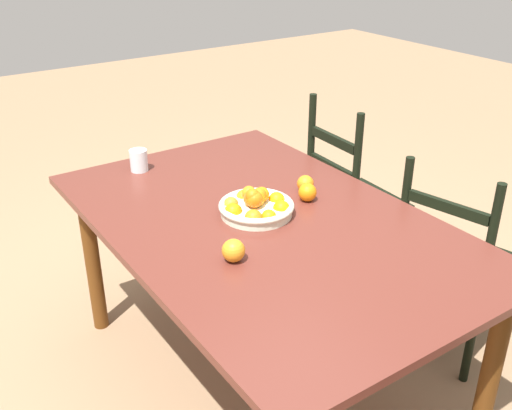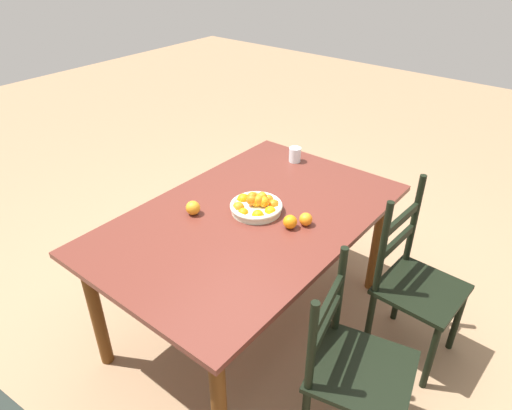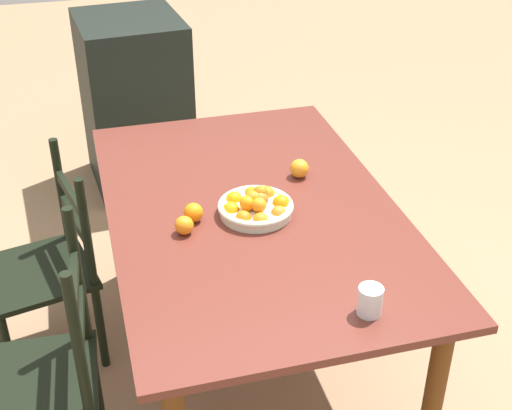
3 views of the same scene
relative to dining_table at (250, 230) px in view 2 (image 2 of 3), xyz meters
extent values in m
plane|color=#937253|center=(0.00, 0.00, -0.68)|extent=(12.00, 12.00, 0.00)
cube|color=#5C2820|center=(0.00, 0.00, 0.08)|extent=(1.70, 1.08, 0.03)
cylinder|color=#5D3211|center=(-0.74, -0.44, -0.31)|extent=(0.07, 0.07, 0.74)
cylinder|color=#5D3211|center=(0.74, -0.44, -0.31)|extent=(0.07, 0.07, 0.74)
cylinder|color=#5D3211|center=(-0.74, 0.44, -0.31)|extent=(0.07, 0.07, 0.74)
cylinder|color=#5D3211|center=(0.74, 0.44, -0.31)|extent=(0.07, 0.07, 0.74)
cube|color=black|center=(0.26, 0.85, -0.25)|extent=(0.51, 0.51, 0.03)
cylinder|color=black|center=(0.04, 0.98, -0.47)|extent=(0.04, 0.04, 0.42)
cylinder|color=black|center=(0.12, 0.62, -0.47)|extent=(0.04, 0.04, 0.42)
cylinder|color=black|center=(0.48, 0.71, 0.00)|extent=(0.04, 0.04, 0.47)
cylinder|color=black|center=(0.12, 0.62, 0.00)|extent=(0.04, 0.04, 0.47)
cube|color=black|center=(0.30, 0.66, -0.04)|extent=(0.33, 0.10, 0.04)
cube|color=black|center=(0.30, 0.66, 0.08)|extent=(0.33, 0.10, 0.04)
cube|color=black|center=(-0.39, 0.85, -0.22)|extent=(0.43, 0.43, 0.03)
cylinder|color=black|center=(-0.20, 1.02, -0.46)|extent=(0.04, 0.04, 0.44)
cylinder|color=black|center=(-0.55, 1.03, -0.46)|extent=(0.04, 0.04, 0.44)
cylinder|color=black|center=(-0.22, 0.67, -0.46)|extent=(0.04, 0.04, 0.44)
cylinder|color=black|center=(-0.57, 0.68, -0.46)|extent=(0.04, 0.04, 0.44)
cylinder|color=black|center=(-0.22, 0.67, 0.06)|extent=(0.04, 0.04, 0.54)
cylinder|color=black|center=(-0.57, 0.68, 0.06)|extent=(0.04, 0.04, 0.54)
cube|color=black|center=(-0.39, 0.67, 0.01)|extent=(0.32, 0.04, 0.04)
cube|color=black|center=(-0.39, 0.67, 0.15)|extent=(0.32, 0.04, 0.04)
cylinder|color=silver|center=(-0.05, 0.00, 0.11)|extent=(0.27, 0.27, 0.04)
torus|color=silver|center=(-0.05, 0.00, 0.13)|extent=(0.28, 0.28, 0.02)
sphere|color=orange|center=(0.04, -0.01, 0.12)|extent=(0.06, 0.06, 0.06)
sphere|color=orange|center=(0.02, 0.07, 0.13)|extent=(0.06, 0.06, 0.06)
sphere|color=orange|center=(-0.05, 0.09, 0.13)|extent=(0.06, 0.06, 0.06)
sphere|color=orange|center=(-0.12, 0.06, 0.13)|extent=(0.06, 0.06, 0.06)
sphere|color=orange|center=(-0.15, 0.01, 0.12)|extent=(0.06, 0.06, 0.06)
sphere|color=orange|center=(-0.12, -0.07, 0.12)|extent=(0.06, 0.06, 0.06)
sphere|color=orange|center=(-0.06, -0.10, 0.13)|extent=(0.07, 0.07, 0.07)
sphere|color=orange|center=(0.02, -0.06, 0.13)|extent=(0.07, 0.07, 0.07)
sphere|color=orange|center=(-0.05, -0.02, 0.18)|extent=(0.06, 0.06, 0.06)
sphere|color=orange|center=(-0.10, 0.00, 0.16)|extent=(0.05, 0.05, 0.05)
sphere|color=orange|center=(-0.06, 0.01, 0.17)|extent=(0.06, 0.06, 0.06)
sphere|color=orange|center=(-0.07, 0.04, 0.16)|extent=(0.06, 0.06, 0.06)
sphere|color=orange|center=(-0.04, -0.02, 0.17)|extent=(0.06, 0.06, 0.06)
sphere|color=orange|center=(-0.05, 0.00, 0.16)|extent=(0.07, 0.07, 0.07)
sphere|color=orange|center=(-0.06, -0.02, 0.16)|extent=(0.06, 0.06, 0.06)
sphere|color=orange|center=(0.18, -0.25, 0.13)|extent=(0.08, 0.08, 0.08)
sphere|color=orange|center=(-0.04, 0.23, 0.13)|extent=(0.07, 0.07, 0.07)
sphere|color=orange|center=(-0.11, 0.28, 0.13)|extent=(0.07, 0.07, 0.07)
cylinder|color=silver|center=(-0.69, -0.19, 0.14)|extent=(0.08, 0.08, 0.10)
camera|label=1|loc=(1.59, -1.12, 1.12)|focal=41.80mm
camera|label=2|loc=(1.59, 1.31, 1.42)|focal=32.25mm
camera|label=3|loc=(-2.21, 0.58, 1.51)|focal=49.58mm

